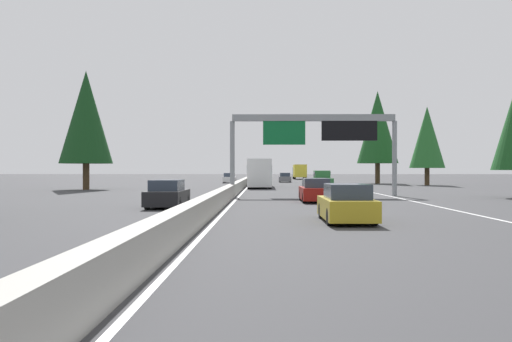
{
  "coord_description": "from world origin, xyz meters",
  "views": [
    {
      "loc": [
        -1.03,
        -2.16,
        2.03
      ],
      "look_at": [
        62.85,
        -1.14,
        1.81
      ],
      "focal_mm": 37.7,
      "sensor_mm": 36.0,
      "label": 1
    }
  ],
  "objects_px": {
    "sedan_distant_a": "(346,204)",
    "oncoming_far": "(230,178)",
    "conifer_right_far": "(378,127)",
    "minivan_mid_left": "(263,177)",
    "box_truck_near_right": "(299,171)",
    "bus_mid_right": "(260,172)",
    "sedan_far_center": "(285,178)",
    "sedan_mid_center": "(262,177)",
    "pickup_far_right": "(322,178)",
    "sign_gantry_overhead": "(316,131)",
    "sedan_far_left": "(315,191)",
    "conifer_right_mid": "(427,137)",
    "oncoming_near": "(167,195)",
    "conifer_left_near": "(86,117)"
  },
  "relations": [
    {
      "from": "oncoming_far",
      "to": "oncoming_near",
      "type": "bearing_deg",
      "value": 0.01
    },
    {
      "from": "bus_mid_right",
      "to": "conifer_right_far",
      "type": "distance_m",
      "value": 23.82
    },
    {
      "from": "sedan_far_left",
      "to": "conifer_right_mid",
      "type": "xyz_separation_m",
      "value": [
        34.33,
        -17.27,
        5.34
      ]
    },
    {
      "from": "sedan_far_left",
      "to": "oncoming_near",
      "type": "height_order",
      "value": "same"
    },
    {
      "from": "sedan_distant_a",
      "to": "pickup_far_right",
      "type": "bearing_deg",
      "value": -4.97
    },
    {
      "from": "oncoming_near",
      "to": "minivan_mid_left",
      "type": "bearing_deg",
      "value": 173.6
    },
    {
      "from": "minivan_mid_left",
      "to": "sedan_mid_center",
      "type": "distance_m",
      "value": 14.64
    },
    {
      "from": "minivan_mid_left",
      "to": "sedan_mid_center",
      "type": "height_order",
      "value": "minivan_mid_left"
    },
    {
      "from": "bus_mid_right",
      "to": "conifer_right_far",
      "type": "bearing_deg",
      "value": -45.66
    },
    {
      "from": "sedan_mid_center",
      "to": "sedan_far_center",
      "type": "xyz_separation_m",
      "value": [
        -3.72,
        -3.63,
        0.0
      ]
    },
    {
      "from": "bus_mid_right",
      "to": "sedan_far_center",
      "type": "xyz_separation_m",
      "value": [
        23.41,
        -3.67,
        -1.03
      ]
    },
    {
      "from": "sedan_mid_center",
      "to": "box_truck_near_right",
      "type": "xyz_separation_m",
      "value": [
        21.55,
        -7.54,
        0.93
      ]
    },
    {
      "from": "sedan_mid_center",
      "to": "oncoming_near",
      "type": "bearing_deg",
      "value": 175.43
    },
    {
      "from": "sedan_far_left",
      "to": "oncoming_near",
      "type": "relative_size",
      "value": 1.0
    },
    {
      "from": "box_truck_near_right",
      "to": "oncoming_far",
      "type": "height_order",
      "value": "box_truck_near_right"
    },
    {
      "from": "sedan_far_left",
      "to": "minivan_mid_left",
      "type": "xyz_separation_m",
      "value": [
        38.85,
        3.4,
        0.27
      ]
    },
    {
      "from": "conifer_right_far",
      "to": "sedan_far_center",
      "type": "bearing_deg",
      "value": 60.13
    },
    {
      "from": "sedan_mid_center",
      "to": "bus_mid_right",
      "type": "height_order",
      "value": "bus_mid_right"
    },
    {
      "from": "oncoming_far",
      "to": "sedan_distant_a",
      "type": "bearing_deg",
      "value": 8.11
    },
    {
      "from": "sedan_mid_center",
      "to": "conifer_left_near",
      "type": "xyz_separation_m",
      "value": [
        -33.95,
        17.24,
        6.5
      ]
    },
    {
      "from": "box_truck_near_right",
      "to": "conifer_right_mid",
      "type": "height_order",
      "value": "conifer_right_mid"
    },
    {
      "from": "sedan_mid_center",
      "to": "oncoming_far",
      "type": "height_order",
      "value": "same"
    },
    {
      "from": "conifer_right_mid",
      "to": "sedan_far_center",
      "type": "bearing_deg",
      "value": 48.21
    },
    {
      "from": "sign_gantry_overhead",
      "to": "minivan_mid_left",
      "type": "xyz_separation_m",
      "value": [
        31.48,
        4.12,
        -3.97
      ]
    },
    {
      "from": "minivan_mid_left",
      "to": "conifer_left_near",
      "type": "bearing_deg",
      "value": 137.84
    },
    {
      "from": "box_truck_near_right",
      "to": "oncoming_far",
      "type": "bearing_deg",
      "value": 157.41
    },
    {
      "from": "sign_gantry_overhead",
      "to": "pickup_far_right",
      "type": "xyz_separation_m",
      "value": [
        24.61,
        -3.16,
        -4.01
      ]
    },
    {
      "from": "sedan_far_center",
      "to": "oncoming_far",
      "type": "height_order",
      "value": "same"
    },
    {
      "from": "oncoming_near",
      "to": "conifer_left_near",
      "type": "bearing_deg",
      "value": -152.91
    },
    {
      "from": "conifer_left_near",
      "to": "sedan_distant_a",
      "type": "bearing_deg",
      "value": -147.11
    },
    {
      "from": "sedan_distant_a",
      "to": "oncoming_near",
      "type": "bearing_deg",
      "value": 47.12
    },
    {
      "from": "bus_mid_right",
      "to": "oncoming_far",
      "type": "distance_m",
      "value": 19.86
    },
    {
      "from": "conifer_right_mid",
      "to": "conifer_right_far",
      "type": "xyz_separation_m",
      "value": [
        8.1,
        4.5,
        1.91
      ]
    },
    {
      "from": "sign_gantry_overhead",
      "to": "sedan_mid_center",
      "type": "distance_m",
      "value": 46.52
    },
    {
      "from": "box_truck_near_right",
      "to": "oncoming_far",
      "type": "relative_size",
      "value": 1.93
    },
    {
      "from": "box_truck_near_right",
      "to": "minivan_mid_left",
      "type": "bearing_deg",
      "value": 168.6
    },
    {
      "from": "minivan_mid_left",
      "to": "conifer_right_mid",
      "type": "height_order",
      "value": "conifer_right_mid"
    },
    {
      "from": "oncoming_near",
      "to": "pickup_far_right",
      "type": "bearing_deg",
      "value": 161.76
    },
    {
      "from": "conifer_right_mid",
      "to": "oncoming_near",
      "type": "bearing_deg",
      "value": 146.96
    },
    {
      "from": "sedan_distant_a",
      "to": "oncoming_far",
      "type": "relative_size",
      "value": 1.0
    },
    {
      "from": "oncoming_near",
      "to": "sign_gantry_overhead",
      "type": "bearing_deg",
      "value": 143.9
    },
    {
      "from": "pickup_far_right",
      "to": "conifer_right_far",
      "type": "relative_size",
      "value": 0.43
    },
    {
      "from": "sedan_distant_a",
      "to": "sedan_far_center",
      "type": "height_order",
      "value": "same"
    },
    {
      "from": "minivan_mid_left",
      "to": "sedan_far_center",
      "type": "height_order",
      "value": "minivan_mid_left"
    },
    {
      "from": "bus_mid_right",
      "to": "oncoming_far",
      "type": "xyz_separation_m",
      "value": [
        19.28,
        4.65,
        -1.03
      ]
    },
    {
      "from": "conifer_right_far",
      "to": "minivan_mid_left",
      "type": "bearing_deg",
      "value": 102.48
    },
    {
      "from": "pickup_far_right",
      "to": "sedan_far_center",
      "type": "relative_size",
      "value": 1.27
    },
    {
      "from": "bus_mid_right",
      "to": "oncoming_near",
      "type": "distance_m",
      "value": 31.74
    },
    {
      "from": "pickup_far_right",
      "to": "sedan_far_center",
      "type": "bearing_deg",
      "value": 12.32
    },
    {
      "from": "minivan_mid_left",
      "to": "conifer_right_mid",
      "type": "xyz_separation_m",
      "value": [
        -4.53,
        -20.67,
        5.07
      ]
    }
  ]
}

